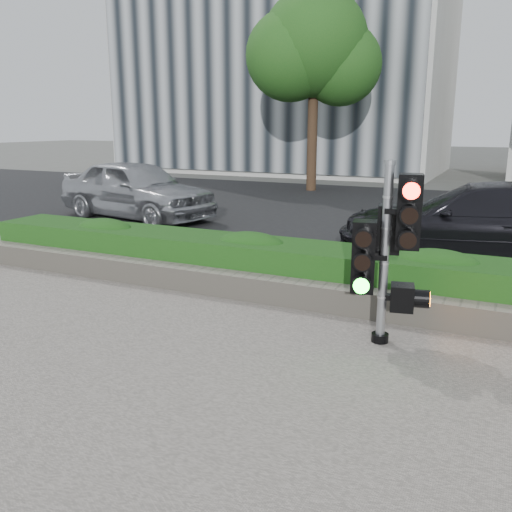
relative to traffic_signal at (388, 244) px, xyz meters
The scene contains 10 objects.
ground 1.99m from the traffic_signal, 134.07° to the right, with size 120.00×120.00×0.00m, color #51514C.
road 8.98m from the traffic_signal, 97.26° to the left, with size 60.00×13.00×0.02m, color black.
curb 2.53m from the traffic_signal, 119.55° to the left, with size 60.00×0.25×0.12m, color gray.
stone_wall 1.65m from the traffic_signal, 146.80° to the left, with size 12.00×0.32×0.34m, color gray.
hedge 1.95m from the traffic_signal, 129.08° to the left, with size 12.00×1.00×0.68m, color #317122.
building_left 24.89m from the traffic_signal, 114.88° to the left, with size 16.00×9.00×15.00m, color #B7B7B2.
tree_left 15.05m from the traffic_signal, 112.85° to the left, with size 4.61×4.03×7.34m.
traffic_signal is the anchor object (origin of this frame).
car_silver 9.39m from the traffic_signal, 144.17° to the left, with size 1.81×4.50×1.53m, color #A8AAAF.
car_dark 4.46m from the traffic_signal, 80.98° to the left, with size 1.99×4.90×1.42m, color black.
Camera 1 is at (2.28, -4.63, 2.42)m, focal length 38.00 mm.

